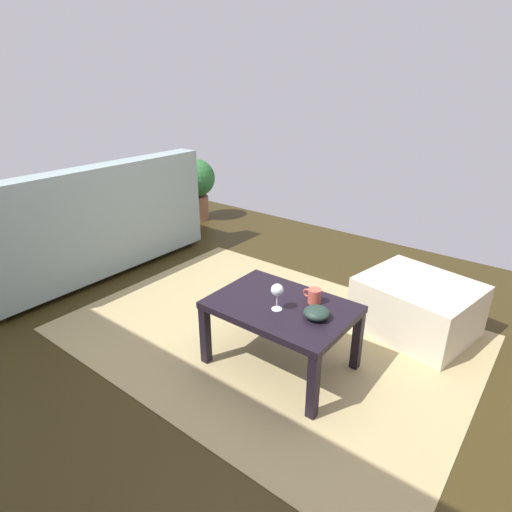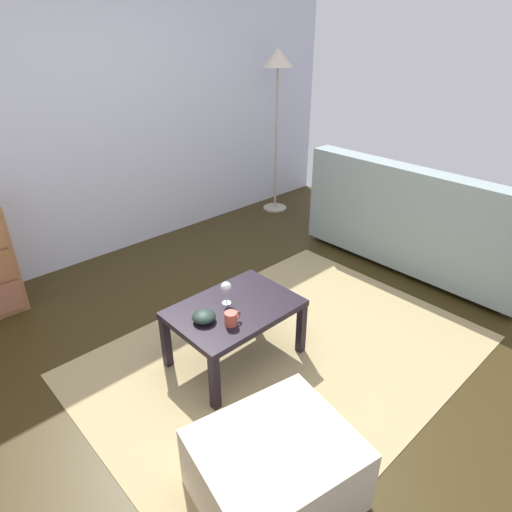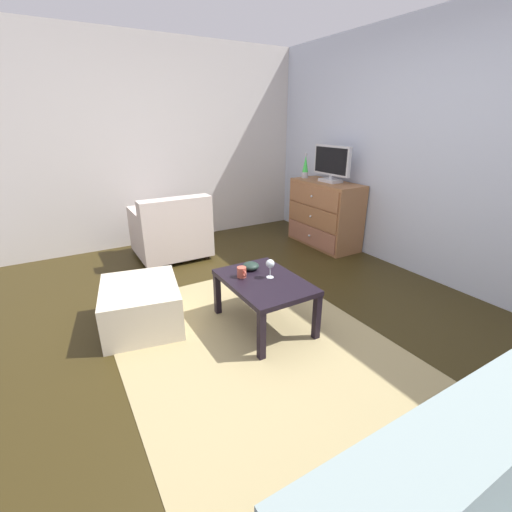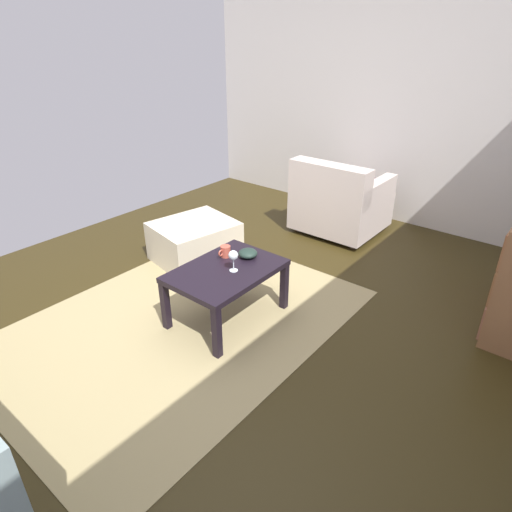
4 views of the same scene
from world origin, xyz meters
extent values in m
cube|color=#322810|center=(0.00, 0.00, -0.03)|extent=(5.97, 4.69, 0.05)
cube|color=tan|center=(0.20, -0.20, 0.00)|extent=(2.60, 1.90, 0.01)
cube|color=black|center=(-0.44, 0.27, 0.19)|extent=(0.05, 0.05, 0.38)
cube|color=black|center=(0.31, 0.27, 0.19)|extent=(0.05, 0.05, 0.38)
cube|color=black|center=(-0.44, -0.23, 0.19)|extent=(0.05, 0.05, 0.38)
cube|color=black|center=(0.31, -0.23, 0.19)|extent=(0.05, 0.05, 0.38)
cube|color=black|center=(-0.07, 0.02, 0.40)|extent=(0.80, 0.56, 0.04)
cylinder|color=silver|center=(-0.08, 0.08, 0.42)|extent=(0.06, 0.06, 0.00)
cylinder|color=silver|center=(-0.08, 0.08, 0.47)|extent=(0.01, 0.01, 0.09)
sphere|color=silver|center=(-0.08, 0.08, 0.54)|extent=(0.07, 0.07, 0.07)
cylinder|color=#BC503D|center=(-0.20, -0.11, 0.46)|extent=(0.08, 0.08, 0.09)
torus|color=#BC503D|center=(-0.15, -0.11, 0.47)|extent=(0.05, 0.01, 0.05)
ellipsoid|color=#1E2F28|center=(-0.30, 0.03, 0.45)|extent=(0.14, 0.14, 0.06)
cylinder|color=#332319|center=(2.48, -1.03, 0.03)|extent=(0.05, 0.05, 0.05)
cylinder|color=#332319|center=(1.79, -1.03, 0.03)|extent=(0.05, 0.05, 0.05)
cylinder|color=#332319|center=(1.79, 0.83, 0.03)|extent=(0.05, 0.05, 0.05)
cube|color=gray|center=(2.13, -0.10, 0.25)|extent=(0.85, 2.01, 0.41)
cube|color=gray|center=(1.81, -0.10, 0.71)|extent=(0.20, 2.01, 0.50)
cube|color=gray|center=(2.13, -1.05, 0.56)|extent=(0.81, 0.12, 0.20)
cylinder|color=#895F46|center=(2.41, -0.13, 0.54)|extent=(0.16, 0.40, 0.16)
cube|color=beige|center=(-0.58, -0.86, 0.18)|extent=(0.80, 0.72, 0.37)
cylinder|color=brown|center=(2.33, -1.70, 0.14)|extent=(0.26, 0.26, 0.28)
sphere|color=#2D6B33|center=(2.33, -1.70, 0.50)|extent=(0.44, 0.44, 0.44)
camera|label=1|loc=(-1.24, 1.77, 1.63)|focal=29.70mm
camera|label=2|loc=(-1.57, -1.78, 2.02)|focal=31.13mm
camera|label=3|loc=(2.08, -1.32, 1.62)|focal=24.40mm
camera|label=4|loc=(1.91, 1.90, 1.92)|focal=30.62mm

